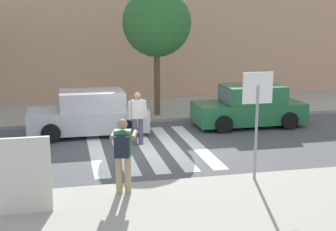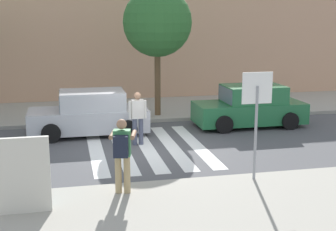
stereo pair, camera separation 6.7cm
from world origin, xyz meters
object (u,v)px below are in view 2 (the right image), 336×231
Objects in this scene: photographer_with_backpack at (122,150)px; parked_car_silver at (90,114)px; advertising_board at (23,175)px; parked_car_green at (250,107)px; street_tree_center at (157,23)px; stop_sign at (257,102)px; pedestrian_crossing at (138,115)px.

parked_car_silver is (-0.41, 6.15, -0.44)m from photographer_with_backpack.
advertising_board is (-1.70, -6.78, 0.21)m from parked_car_silver.
parked_car_green is 4.88m from street_tree_center.
stop_sign reaches higher than parked_car_green.
street_tree_center reaches higher than parked_car_silver.
street_tree_center is at bearing 69.71° from pedestrian_crossing.
street_tree_center is at bearing 62.89° from advertising_board.
stop_sign is 1.54× the size of pedestrian_crossing.
photographer_with_backpack is 1.00× the size of pedestrian_crossing.
parked_car_green is (5.57, 6.15, -0.44)m from photographer_with_backpack.
advertising_board is at bearing -121.70° from pedestrian_crossing.
stop_sign reaches higher than photographer_with_backpack.
pedestrian_crossing is at bearing -159.52° from parked_car_green.
street_tree_center is 10.37m from advertising_board.
stop_sign is 0.53× the size of street_tree_center.
pedestrian_crossing is at bearing 118.31° from stop_sign.
photographer_with_backpack reaches higher than advertising_board.
stop_sign is 8.21m from street_tree_center.
pedestrian_crossing is at bearing -49.62° from parked_car_silver.
parked_car_green is at bearing -33.52° from street_tree_center.
stop_sign reaches higher than parked_car_silver.
pedestrian_crossing is at bearing 76.90° from photographer_with_backpack.
pedestrian_crossing is 4.93m from street_tree_center.
advertising_board reaches higher than parked_car_silver.
photographer_with_backpack is at bearing -86.23° from parked_car_silver.
parked_car_green is 2.56× the size of advertising_board.
parked_car_silver is 2.56× the size of advertising_board.
photographer_with_backpack is 8.31m from parked_car_green.
pedestrian_crossing is (-2.26, 4.20, -1.11)m from stop_sign.
street_tree_center is (1.40, 3.78, 2.85)m from pedestrian_crossing.
pedestrian_crossing is 2.24m from parked_car_silver.
street_tree_center reaches higher than photographer_with_backpack.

